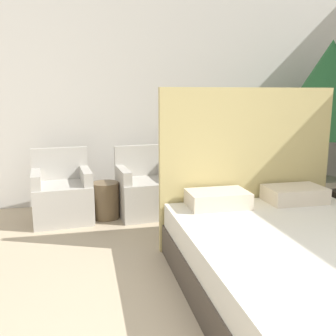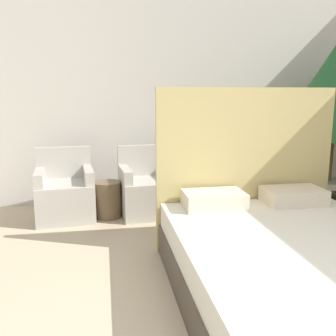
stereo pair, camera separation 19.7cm
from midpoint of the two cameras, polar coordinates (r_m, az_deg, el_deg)
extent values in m
cube|color=silver|center=(5.09, -2.90, 11.22)|extent=(10.00, 0.06, 2.90)
cube|color=#4C4238|center=(2.87, 18.89, -16.65)|extent=(1.65, 2.15, 0.26)
cube|color=silver|center=(2.77, 19.20, -12.31)|extent=(1.62, 2.11, 0.21)
cube|color=tan|center=(3.60, 10.36, -0.08)|extent=(1.69, 0.06, 1.50)
cube|color=beige|center=(3.30, 5.88, -4.72)|extent=(0.52, 0.34, 0.14)
cube|color=beige|center=(3.60, 17.23, -3.83)|extent=(0.52, 0.34, 0.14)
cube|color=#B7B2A8|center=(4.52, -16.94, -5.06)|extent=(0.71, 0.68, 0.44)
cube|color=#B7B2A8|center=(4.70, -17.31, 0.66)|extent=(0.65, 0.12, 0.38)
cube|color=#B7B2A8|center=(4.45, -20.68, -1.61)|extent=(0.15, 0.56, 0.16)
cube|color=#B7B2A8|center=(4.46, -13.63, -1.18)|extent=(0.15, 0.56, 0.16)
cube|color=#B7B2A8|center=(4.54, -4.59, -4.51)|extent=(0.70, 0.67, 0.44)
cube|color=#B7B2A8|center=(4.72, -5.43, 1.16)|extent=(0.65, 0.12, 0.38)
cube|color=#B7B2A8|center=(4.42, -8.11, -1.08)|extent=(0.15, 0.56, 0.16)
cube|color=#B7B2A8|center=(4.54, -1.27, -0.65)|extent=(0.15, 0.56, 0.16)
cylinder|color=beige|center=(5.26, 21.29, -3.46)|extent=(0.50, 0.50, 0.37)
cylinder|color=brown|center=(5.17, 21.65, 1.51)|extent=(0.06, 0.06, 0.56)
cone|color=#235B2D|center=(5.11, 22.35, 11.10)|extent=(1.38, 1.38, 1.17)
cylinder|color=brown|center=(4.50, -10.74, -4.87)|extent=(0.32, 0.32, 0.43)
camera|label=1|loc=(0.10, -91.42, -0.28)|focal=40.00mm
camera|label=2|loc=(0.10, 88.58, 0.28)|focal=40.00mm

